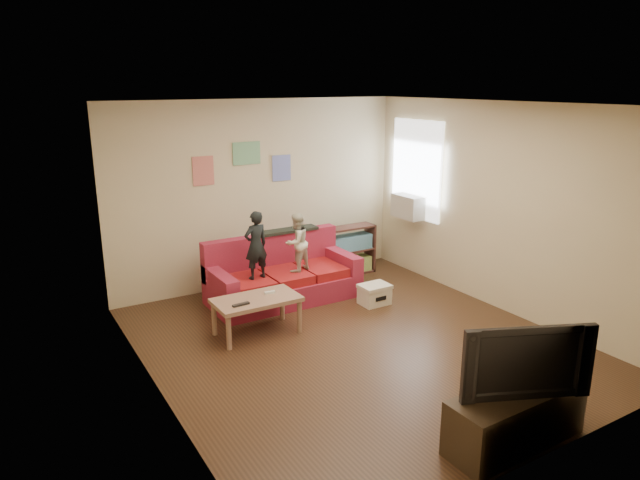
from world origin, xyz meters
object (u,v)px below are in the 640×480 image
child_b (297,242)px  television (522,357)px  coffee_table (257,303)px  sofa (282,278)px  child_a (256,245)px  bookshelf (346,253)px  file_box (374,294)px  tv_stand (516,417)px

child_b → television: size_ratio=0.74×
coffee_table → television: (0.93, -3.07, 0.40)m
coffee_table → television: size_ratio=0.94×
sofa → child_a: child_a is taller
coffee_table → bookshelf: bearing=31.2°
child_b → coffee_table: (-0.93, -0.71, -0.44)m
child_a → file_box: 1.75m
tv_stand → television: (0.00, 0.00, 0.55)m
coffee_table → tv_stand: size_ratio=0.79×
tv_stand → coffee_table: bearing=106.0°
television → sofa: bearing=115.9°
sofa → child_a: bearing=-159.4°
sofa → coffee_table: bearing=-131.8°
sofa → tv_stand: 3.96m
bookshelf → tv_stand: bearing=-105.2°
coffee_table → television: 3.24m
sofa → coffee_table: (-0.79, -0.88, 0.09)m
child_b → child_a: bearing=-19.4°
child_b → tv_stand: bearing=70.5°
child_b → tv_stand: (-0.01, -3.78, -0.59)m
child_a → coffee_table: 0.93m
file_box → television: television is taller
bookshelf → coffee_table: bearing=-148.8°
child_b → coffee_table: 1.25m
coffee_table → sofa: bearing=48.2°
sofa → file_box: bearing=-40.7°
child_b → television: 3.78m
child_a → tv_stand: (0.59, -3.78, -0.64)m
file_box → tv_stand: bearing=-105.1°
sofa → child_b: child_b is taller
tv_stand → television: television is taller
sofa → file_box: sofa is taller
file_box → television: (-0.84, -3.11, 0.65)m
coffee_table → tv_stand: tv_stand is taller
child_b → tv_stand: child_b is taller
child_b → file_box: bearing=121.7°
coffee_table → file_box: bearing=1.3°
child_a → sofa: bearing=-165.8°
sofa → file_box: size_ratio=5.07×
television → child_b: bearing=113.8°
child_a → file_box: (1.43, -0.67, -0.74)m
television → bookshelf: bearing=98.6°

